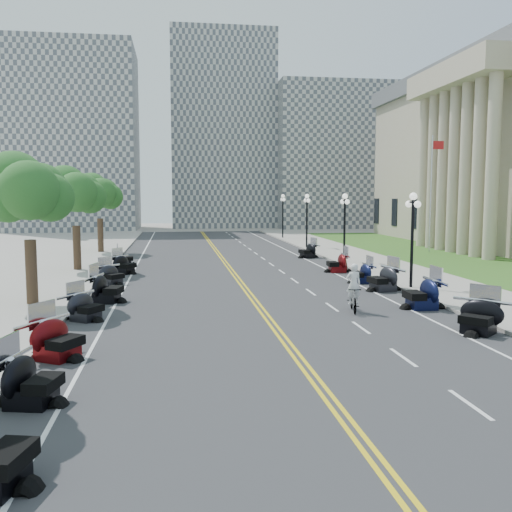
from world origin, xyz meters
name	(u,v)px	position (x,y,z in m)	size (l,w,h in m)	color
ground	(261,309)	(0.00, 0.00, 0.00)	(160.00, 160.00, 0.00)	gray
road	(236,277)	(0.00, 10.00, 0.00)	(16.00, 90.00, 0.01)	#333335
centerline_yellow_a	(234,277)	(-0.12, 10.00, 0.01)	(0.12, 90.00, 0.00)	yellow
centerline_yellow_b	(238,277)	(0.12, 10.00, 0.01)	(0.12, 90.00, 0.00)	yellow
edge_line_north	(338,275)	(6.40, 10.00, 0.01)	(0.12, 90.00, 0.00)	white
edge_line_south	(129,279)	(-6.40, 10.00, 0.01)	(0.12, 90.00, 0.00)	white
lane_dash_3	(470,404)	(3.20, -12.00, 0.01)	(0.12, 2.00, 0.00)	white
lane_dash_4	(403,357)	(3.20, -8.00, 0.01)	(0.12, 2.00, 0.00)	white
lane_dash_5	(361,327)	(3.20, -4.00, 0.01)	(0.12, 2.00, 0.00)	white
lane_dash_6	(332,307)	(3.20, 0.00, 0.01)	(0.12, 2.00, 0.00)	white
lane_dash_7	(311,292)	(3.20, 4.00, 0.01)	(0.12, 2.00, 0.00)	white
lane_dash_8	(295,281)	(3.20, 8.00, 0.01)	(0.12, 2.00, 0.00)	white
lane_dash_9	(282,272)	(3.20, 12.00, 0.01)	(0.12, 2.00, 0.00)	white
lane_dash_10	(271,264)	(3.20, 16.00, 0.01)	(0.12, 2.00, 0.00)	white
lane_dash_11	(263,258)	(3.20, 20.00, 0.01)	(0.12, 2.00, 0.00)	white
lane_dash_12	(256,253)	(3.20, 24.00, 0.01)	(0.12, 2.00, 0.00)	white
lane_dash_13	(250,249)	(3.20, 28.00, 0.01)	(0.12, 2.00, 0.00)	white
lane_dash_14	(245,245)	(3.20, 32.00, 0.01)	(0.12, 2.00, 0.00)	white
lane_dash_15	(240,242)	(3.20, 36.00, 0.01)	(0.12, 2.00, 0.00)	white
lane_dash_16	(236,239)	(3.20, 40.00, 0.01)	(0.12, 2.00, 0.00)	white
lane_dash_17	(232,237)	(3.20, 44.00, 0.01)	(0.12, 2.00, 0.00)	white
lane_dash_18	(229,235)	(3.20, 48.00, 0.01)	(0.12, 2.00, 0.00)	white
lane_dash_19	(226,233)	(3.20, 52.00, 0.01)	(0.12, 2.00, 0.00)	white
sidewalk_north	(401,273)	(10.50, 10.00, 0.07)	(5.00, 90.00, 0.15)	#9E9991
sidewalk_south	(57,279)	(-10.50, 10.00, 0.07)	(5.00, 90.00, 0.15)	#9E9991
lawn	(445,258)	(17.50, 18.00, 0.05)	(9.00, 60.00, 0.10)	#356023
distant_block_a	(73,140)	(-18.00, 62.00, 13.00)	(18.00, 14.00, 26.00)	gray
distant_block_b	(222,132)	(4.00, 68.00, 15.00)	(16.00, 12.00, 30.00)	gray
distant_block_c	(336,158)	(22.00, 65.00, 11.00)	(20.00, 14.00, 22.00)	gray
street_lamp_2	(412,241)	(8.60, 4.00, 2.60)	(0.50, 1.20, 4.90)	black
street_lamp_3	(344,228)	(8.60, 16.00, 2.60)	(0.50, 1.20, 4.90)	black
street_lamp_4	(307,221)	(8.60, 28.00, 2.60)	(0.50, 1.20, 4.90)	black
street_lamp_5	(283,216)	(8.60, 40.00, 2.60)	(0.50, 1.20, 4.90)	black
flagpole	(431,195)	(18.00, 22.00, 5.00)	(1.10, 0.20, 10.00)	silver
tree_2	(28,200)	(-10.00, 2.00, 4.75)	(4.80, 4.80, 9.20)	#235619
tree_3	(75,199)	(-10.00, 14.00, 4.75)	(4.80, 4.80, 9.20)	#235619
tree_4	(99,198)	(-10.00, 26.00, 4.75)	(4.80, 4.80, 9.20)	#235619
motorcycle_n_4	(479,315)	(7.06, -5.50, 0.69)	(1.98, 1.98, 1.39)	black
motorcycle_n_5	(422,292)	(6.99, -0.90, 0.76)	(2.17, 2.17, 1.52)	black
motorcycle_n_6	(383,277)	(7.00, 3.84, 0.73)	(2.08, 2.08, 1.45)	black
motorcycle_n_7	(361,272)	(6.76, 6.62, 0.63)	(1.79, 1.79, 1.25)	black
motorcycle_n_8	(337,262)	(6.72, 11.29, 0.69)	(1.96, 1.96, 1.37)	#590A0C
motorcycle_n_10	(308,250)	(6.80, 19.91, 0.65)	(1.86, 1.86, 1.31)	black
motorcycle_s_3	(31,378)	(-7.08, -10.57, 0.68)	(1.93, 1.93, 1.35)	black
motorcycle_s_4	(57,337)	(-7.23, -6.70, 0.70)	(1.99, 1.99, 1.39)	#590A0C
motorcycle_s_5	(86,305)	(-7.21, -1.28, 0.63)	(1.79, 1.79, 1.25)	black
motorcycle_s_6	(107,287)	(-6.84, 2.57, 0.73)	(2.09, 2.09, 1.46)	black
motorcycle_s_7	(111,274)	(-7.20, 8.00, 0.62)	(1.78, 1.78, 1.25)	black
motorcycle_s_8	(124,263)	(-6.88, 12.47, 0.66)	(1.89, 1.89, 1.32)	black
motorcycle_s_9	(125,257)	(-7.21, 16.97, 0.62)	(1.78, 1.78, 1.25)	black
bicycle	(353,299)	(3.80, -1.16, 0.55)	(0.52, 1.84, 1.11)	#A51414
cyclist_rider	(354,266)	(3.80, -1.16, 1.97)	(0.63, 0.41, 1.73)	silver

